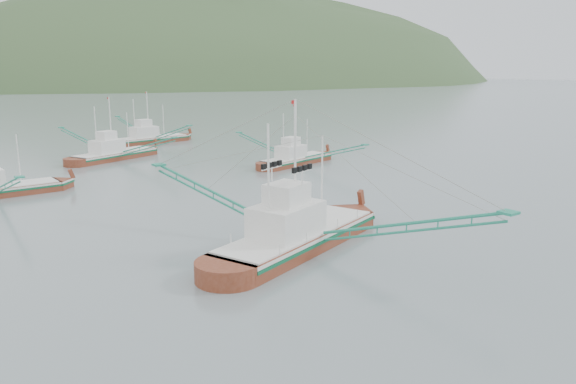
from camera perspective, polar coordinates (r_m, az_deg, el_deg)
ground at (r=43.94m, az=4.66°, el=-5.45°), size 1200.00×1200.00×0.00m
main_boat at (r=42.55m, az=1.01°, el=-2.61°), size 17.17×29.18×12.20m
bg_boat_far at (r=88.41m, az=-17.27°, el=4.47°), size 14.09×23.85×10.05m
bg_boat_right at (r=80.22m, az=0.80°, el=4.04°), size 12.94×22.24×9.17m
bg_boat_extra at (r=106.14m, az=-13.83°, el=5.70°), size 14.07×24.70×10.05m
headland_right at (r=533.57m, az=-6.33°, el=11.00°), size 684.00×432.00×306.00m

